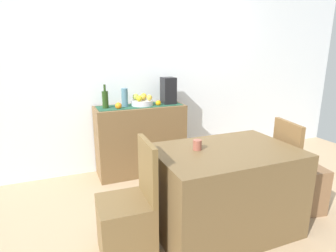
{
  "coord_description": "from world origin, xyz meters",
  "views": [
    {
      "loc": [
        -1.18,
        -2.37,
        1.53
      ],
      "look_at": [
        -0.06,
        0.36,
        0.74
      ],
      "focal_mm": 30.13,
      "sensor_mm": 36.0,
      "label": 1
    }
  ],
  "objects_px": {
    "sideboard_console": "(141,140)",
    "fruit_bowl": "(142,103)",
    "coffee_cup": "(197,145)",
    "chair_near_window": "(128,223)",
    "ceramic_vase": "(125,98)",
    "chair_by_corner": "(297,184)",
    "coffee_maker": "(168,91)",
    "wine_bottle": "(105,99)",
    "dining_table": "(224,190)"
  },
  "relations": [
    {
      "from": "fruit_bowl",
      "to": "chair_near_window",
      "type": "xyz_separation_m",
      "value": [
        -0.58,
        -1.43,
        -0.64
      ]
    },
    {
      "from": "wine_bottle",
      "to": "dining_table",
      "type": "xyz_separation_m",
      "value": [
        0.73,
        -1.43,
        -0.61
      ]
    },
    {
      "from": "ceramic_vase",
      "to": "coffee_maker",
      "type": "bearing_deg",
      "value": 0.0
    },
    {
      "from": "ceramic_vase",
      "to": "coffee_cup",
      "type": "xyz_separation_m",
      "value": [
        0.27,
        -1.35,
        -0.2
      ]
    },
    {
      "from": "fruit_bowl",
      "to": "ceramic_vase",
      "type": "xyz_separation_m",
      "value": [
        -0.22,
        0.0,
        0.08
      ]
    },
    {
      "from": "chair_near_window",
      "to": "chair_by_corner",
      "type": "distance_m",
      "value": 1.7
    },
    {
      "from": "dining_table",
      "to": "coffee_cup",
      "type": "distance_m",
      "value": 0.48
    },
    {
      "from": "dining_table",
      "to": "coffee_cup",
      "type": "xyz_separation_m",
      "value": [
        -0.23,
        0.08,
        0.41
      ]
    },
    {
      "from": "sideboard_console",
      "to": "chair_near_window",
      "type": "bearing_deg",
      "value": -110.76
    },
    {
      "from": "ceramic_vase",
      "to": "sideboard_console",
      "type": "bearing_deg",
      "value": 0.0
    },
    {
      "from": "chair_by_corner",
      "to": "fruit_bowl",
      "type": "bearing_deg",
      "value": 128.28
    },
    {
      "from": "ceramic_vase",
      "to": "dining_table",
      "type": "height_order",
      "value": "ceramic_vase"
    },
    {
      "from": "coffee_cup",
      "to": "chair_near_window",
      "type": "xyz_separation_m",
      "value": [
        -0.63,
        -0.09,
        -0.52
      ]
    },
    {
      "from": "fruit_bowl",
      "to": "chair_by_corner",
      "type": "bearing_deg",
      "value": -51.72
    },
    {
      "from": "coffee_maker",
      "to": "ceramic_vase",
      "type": "relative_size",
      "value": 1.49
    },
    {
      "from": "ceramic_vase",
      "to": "coffee_cup",
      "type": "height_order",
      "value": "ceramic_vase"
    },
    {
      "from": "sideboard_console",
      "to": "chair_near_window",
      "type": "distance_m",
      "value": 1.54
    },
    {
      "from": "wine_bottle",
      "to": "chair_by_corner",
      "type": "height_order",
      "value": "wine_bottle"
    },
    {
      "from": "fruit_bowl",
      "to": "coffee_cup",
      "type": "bearing_deg",
      "value": -87.85
    },
    {
      "from": "fruit_bowl",
      "to": "chair_near_window",
      "type": "bearing_deg",
      "value": -111.85
    },
    {
      "from": "sideboard_console",
      "to": "chair_by_corner",
      "type": "distance_m",
      "value": 1.85
    },
    {
      "from": "wine_bottle",
      "to": "chair_by_corner",
      "type": "relative_size",
      "value": 0.31
    },
    {
      "from": "fruit_bowl",
      "to": "chair_by_corner",
      "type": "height_order",
      "value": "fruit_bowl"
    },
    {
      "from": "fruit_bowl",
      "to": "wine_bottle",
      "type": "height_order",
      "value": "wine_bottle"
    },
    {
      "from": "fruit_bowl",
      "to": "ceramic_vase",
      "type": "height_order",
      "value": "ceramic_vase"
    },
    {
      "from": "wine_bottle",
      "to": "coffee_cup",
      "type": "relative_size",
      "value": 3.4
    },
    {
      "from": "sideboard_console",
      "to": "coffee_cup",
      "type": "xyz_separation_m",
      "value": [
        0.08,
        -1.35,
        0.35
      ]
    },
    {
      "from": "wine_bottle",
      "to": "coffee_cup",
      "type": "distance_m",
      "value": 1.45
    },
    {
      "from": "dining_table",
      "to": "coffee_cup",
      "type": "relative_size",
      "value": 14.18
    },
    {
      "from": "fruit_bowl",
      "to": "coffee_maker",
      "type": "xyz_separation_m",
      "value": [
        0.35,
        0.0,
        0.13
      ]
    },
    {
      "from": "coffee_maker",
      "to": "chair_near_window",
      "type": "bearing_deg",
      "value": -122.76
    },
    {
      "from": "coffee_cup",
      "to": "chair_by_corner",
      "type": "distance_m",
      "value": 1.2
    },
    {
      "from": "fruit_bowl",
      "to": "coffee_maker",
      "type": "distance_m",
      "value": 0.37
    },
    {
      "from": "sideboard_console",
      "to": "fruit_bowl",
      "type": "bearing_deg",
      "value": 0.0
    },
    {
      "from": "wine_bottle",
      "to": "chair_by_corner",
      "type": "xyz_separation_m",
      "value": [
        1.58,
        -1.43,
        -0.71
      ]
    },
    {
      "from": "ceramic_vase",
      "to": "chair_by_corner",
      "type": "distance_m",
      "value": 2.09
    },
    {
      "from": "sideboard_console",
      "to": "dining_table",
      "type": "distance_m",
      "value": 1.47
    },
    {
      "from": "coffee_maker",
      "to": "coffee_cup",
      "type": "xyz_separation_m",
      "value": [
        -0.3,
        -1.35,
        -0.26
      ]
    },
    {
      "from": "chair_by_corner",
      "to": "dining_table",
      "type": "bearing_deg",
      "value": -179.8
    },
    {
      "from": "fruit_bowl",
      "to": "wine_bottle",
      "type": "xyz_separation_m",
      "value": [
        -0.45,
        0.0,
        0.07
      ]
    },
    {
      "from": "chair_near_window",
      "to": "coffee_cup",
      "type": "bearing_deg",
      "value": 7.76
    },
    {
      "from": "fruit_bowl",
      "to": "dining_table",
      "type": "relative_size",
      "value": 0.23
    },
    {
      "from": "sideboard_console",
      "to": "wine_bottle",
      "type": "distance_m",
      "value": 0.69
    },
    {
      "from": "coffee_cup",
      "to": "chair_by_corner",
      "type": "relative_size",
      "value": 0.09
    },
    {
      "from": "coffee_cup",
      "to": "chair_near_window",
      "type": "relative_size",
      "value": 0.09
    },
    {
      "from": "coffee_cup",
      "to": "chair_near_window",
      "type": "distance_m",
      "value": 0.82
    },
    {
      "from": "wine_bottle",
      "to": "dining_table",
      "type": "relative_size",
      "value": 0.24
    },
    {
      "from": "ceramic_vase",
      "to": "chair_near_window",
      "type": "bearing_deg",
      "value": -104.05
    },
    {
      "from": "fruit_bowl",
      "to": "coffee_cup",
      "type": "distance_m",
      "value": 1.36
    },
    {
      "from": "fruit_bowl",
      "to": "ceramic_vase",
      "type": "relative_size",
      "value": 1.19
    }
  ]
}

